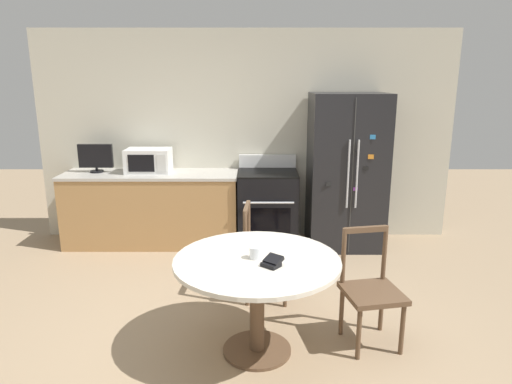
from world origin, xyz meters
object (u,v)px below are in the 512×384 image
refrigerator (345,172)px  oven_range (267,208)px  wallet (271,262)px  microwave (147,161)px  candle_glass (254,254)px  dining_chair_far (263,254)px  countertop_tv (95,157)px  dining_chair_right (370,291)px

refrigerator → oven_range: size_ratio=1.72×
oven_range → wallet: size_ratio=6.21×
oven_range → wallet: bearing=-90.7°
microwave → candle_glass: (1.30, -2.37, -0.25)m
refrigerator → wallet: (-0.97, -2.41, -0.14)m
refrigerator → dining_chair_far: 1.79m
candle_glass → wallet: 0.18m
dining_chair_far → candle_glass: dining_chair_far is taller
countertop_tv → candle_glass: bearing=-50.8°
microwave → candle_glass: 2.72m
refrigerator → oven_range: (-0.94, 0.03, -0.46)m
refrigerator → candle_glass: size_ratio=21.09×
refrigerator → candle_glass: 2.53m
candle_glass → refrigerator: bearing=64.4°
oven_range → candle_glass: bearing=-93.8°
microwave → dining_chair_right: bearing=-45.7°
oven_range → candle_glass: size_ratio=12.29×
dining_chair_far → wallet: (0.04, -1.01, 0.35)m
microwave → wallet: (1.42, -2.51, -0.26)m
oven_range → dining_chair_right: (0.74, -2.18, -0.03)m
countertop_tv → candle_glass: size_ratio=4.69×
dining_chair_far → oven_range: bearing=-178.5°
countertop_tv → candle_glass: (1.94, -2.38, -0.29)m
refrigerator → dining_chair_right: size_ratio=2.05×
refrigerator → microwave: 2.39m
dining_chair_far → dining_chair_right: bearing=51.3°
candle_glass → wallet: (0.12, -0.13, -0.01)m
dining_chair_right → microwave: bearing=-56.5°
oven_range → candle_glass: (-0.15, -2.31, 0.32)m
microwave → countertop_tv: countertop_tv is taller
refrigerator → candle_glass: (-1.09, -2.28, -0.13)m
refrigerator → oven_range: bearing=178.1°
oven_range → countertop_tv: size_ratio=2.62×
refrigerator → countertop_tv: 3.04m
countertop_tv → wallet: bearing=-50.7°
countertop_tv → wallet: countertop_tv is taller
countertop_tv → wallet: size_ratio=2.37×
candle_glass → wallet: size_ratio=0.51×
dining_chair_far → candle_glass: bearing=-1.1°
oven_range → microwave: 1.56m
countertop_tv → dining_chair_right: countertop_tv is taller
microwave → dining_chair_far: bearing=-47.3°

